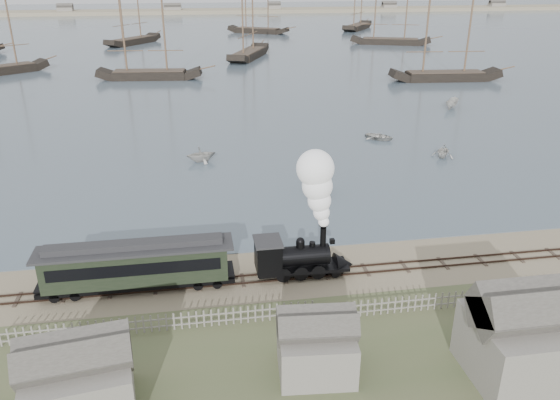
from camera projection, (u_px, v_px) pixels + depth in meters
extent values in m
plane|color=tan|center=(253.00, 265.00, 40.36)|extent=(600.00, 600.00, 0.00)
cube|color=#4B5E6B|center=(198.00, 30.00, 194.72)|extent=(600.00, 336.00, 0.06)
cube|color=#32221B|center=(258.00, 282.00, 38.05)|extent=(120.00, 0.08, 0.12)
cube|color=#32221B|center=(256.00, 275.00, 38.96)|extent=(120.00, 0.08, 0.12)
cube|color=#3A2F25|center=(257.00, 279.00, 38.53)|extent=(120.00, 1.80, 0.06)
cube|color=tan|center=(194.00, 13.00, 267.38)|extent=(500.00, 20.00, 1.80)
cube|color=black|center=(303.00, 267.00, 38.76)|extent=(6.47, 1.90, 0.24)
cylinder|color=black|center=(297.00, 256.00, 38.33)|extent=(4.00, 1.43, 1.43)
cube|color=black|center=(268.00, 256.00, 37.95)|extent=(1.71, 2.09, 2.19)
cube|color=#2C2C2F|center=(268.00, 241.00, 37.50)|extent=(1.90, 2.28, 0.11)
cylinder|color=black|center=(323.00, 238.00, 38.10)|extent=(0.42, 0.42, 1.52)
sphere|color=black|center=(300.00, 242.00, 37.93)|extent=(0.61, 0.61, 0.61)
cone|color=black|center=(344.00, 265.00, 39.25)|extent=(1.33, 1.90, 1.90)
cube|color=black|center=(332.00, 241.00, 38.33)|extent=(0.33, 0.33, 0.33)
cube|color=black|center=(138.00, 281.00, 37.07)|extent=(13.00, 2.14, 0.32)
cube|color=black|center=(136.00, 264.00, 36.57)|extent=(12.07, 2.32, 2.32)
cube|color=black|center=(135.00, 270.00, 35.40)|extent=(11.14, 0.06, 0.84)
cube|color=black|center=(137.00, 253.00, 37.55)|extent=(11.14, 0.06, 0.84)
cube|color=#2C2C2F|center=(135.00, 248.00, 36.09)|extent=(13.00, 2.51, 0.17)
cube|color=#2C2C2F|center=(134.00, 245.00, 35.98)|extent=(11.60, 1.11, 0.42)
imported|color=beige|center=(201.00, 263.00, 40.00)|extent=(3.72, 4.08, 0.69)
imported|color=beige|center=(201.00, 154.00, 61.58)|extent=(3.49, 3.84, 1.74)
imported|color=beige|center=(318.00, 186.00, 52.86)|extent=(3.89, 1.54, 1.49)
imported|color=beige|center=(379.00, 137.00, 69.72)|extent=(4.43, 4.56, 0.77)
imported|color=beige|center=(443.00, 151.00, 62.97)|extent=(3.92, 3.84, 1.57)
imported|color=beige|center=(452.00, 104.00, 85.03)|extent=(3.90, 3.68, 1.51)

